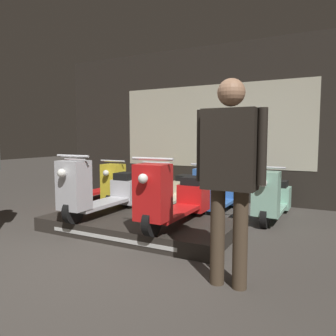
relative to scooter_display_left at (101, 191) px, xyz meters
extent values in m
plane|color=#423D38|center=(0.69, -1.33, -0.55)|extent=(30.00, 30.00, 0.00)
cube|color=#28231E|center=(0.69, 2.80, 1.05)|extent=(7.42, 0.08, 3.20)
cube|color=beige|center=(0.69, 2.75, 1.00)|extent=(4.08, 0.01, 1.70)
cube|color=#2D2823|center=(0.60, 0.04, -0.45)|extent=(2.65, 1.27, 0.19)
cube|color=silver|center=(0.60, -0.60, -0.46)|extent=(1.86, 0.01, 0.05)
cylinder|color=black|center=(0.00, -0.58, -0.19)|extent=(0.09, 0.33, 0.33)
cylinder|color=black|center=(0.00, 0.66, -0.19)|extent=(0.09, 0.33, 0.33)
cube|color=#BCBCC1|center=(0.00, 0.04, -0.20)|extent=(0.35, 1.14, 0.05)
cube|color=#BCBCC1|center=(0.00, -0.55, 0.15)|extent=(0.37, 0.30, 0.65)
cube|color=#BCBCC1|center=(0.00, 0.64, -0.10)|extent=(0.39, 0.35, 0.38)
cube|color=black|center=(0.00, 0.63, 0.15)|extent=(0.28, 0.32, 0.11)
cylinder|color=silver|center=(0.00, -0.56, 0.54)|extent=(0.53, 0.03, 0.03)
sphere|color=white|center=(0.00, -0.76, 0.33)|extent=(0.11, 0.11, 0.11)
cylinder|color=black|center=(1.19, -0.58, -0.19)|extent=(0.09, 0.33, 0.33)
cylinder|color=black|center=(1.19, 0.66, -0.19)|extent=(0.09, 0.33, 0.33)
cube|color=red|center=(1.19, 0.04, -0.20)|extent=(0.35, 1.14, 0.05)
cube|color=red|center=(1.19, -0.55, 0.15)|extent=(0.37, 0.30, 0.65)
cube|color=red|center=(1.19, 0.64, -0.10)|extent=(0.39, 0.35, 0.38)
cube|color=black|center=(1.19, 0.63, 0.15)|extent=(0.28, 0.32, 0.11)
cylinder|color=silver|center=(1.19, -0.56, 0.54)|extent=(0.53, 0.03, 0.03)
sphere|color=white|center=(1.19, -0.76, 0.33)|extent=(0.11, 0.11, 0.11)
cylinder|color=black|center=(-1.52, 1.07, -0.38)|extent=(0.09, 0.33, 0.33)
cylinder|color=black|center=(-1.52, 2.31, -0.38)|extent=(0.09, 0.33, 0.33)
cube|color=red|center=(-1.52, 1.69, -0.39)|extent=(0.35, 1.14, 0.05)
cube|color=red|center=(-1.52, 1.09, -0.04)|extent=(0.37, 0.30, 0.65)
cube|color=red|center=(-1.52, 2.28, -0.29)|extent=(0.39, 0.35, 0.38)
cube|color=black|center=(-1.52, 2.27, -0.05)|extent=(0.28, 0.32, 0.11)
cylinder|color=silver|center=(-1.52, 1.08, 0.34)|extent=(0.53, 0.03, 0.03)
sphere|color=white|center=(-1.52, 0.88, 0.14)|extent=(0.11, 0.11, 0.11)
cylinder|color=black|center=(-0.61, 1.07, -0.38)|extent=(0.09, 0.33, 0.33)
cylinder|color=black|center=(-0.61, 2.31, -0.38)|extent=(0.09, 0.33, 0.33)
cube|color=yellow|center=(-0.61, 1.69, -0.39)|extent=(0.35, 1.14, 0.05)
cube|color=yellow|center=(-0.61, 1.09, -0.04)|extent=(0.37, 0.30, 0.65)
cube|color=yellow|center=(-0.61, 2.28, -0.29)|extent=(0.39, 0.35, 0.38)
cube|color=black|center=(-0.61, 2.27, -0.05)|extent=(0.28, 0.32, 0.11)
cylinder|color=silver|center=(-0.61, 1.08, 0.34)|extent=(0.53, 0.03, 0.03)
sphere|color=white|center=(-0.61, 0.88, 0.14)|extent=(0.11, 0.11, 0.11)
cylinder|color=black|center=(0.31, 1.07, -0.38)|extent=(0.09, 0.33, 0.33)
cylinder|color=black|center=(0.31, 2.31, -0.38)|extent=(0.09, 0.33, 0.33)
cube|color=beige|center=(0.31, 1.69, -0.39)|extent=(0.35, 1.14, 0.05)
cube|color=beige|center=(0.31, 1.09, -0.04)|extent=(0.37, 0.30, 0.65)
cube|color=beige|center=(0.31, 2.28, -0.29)|extent=(0.39, 0.35, 0.38)
cube|color=black|center=(0.31, 2.27, -0.05)|extent=(0.28, 0.32, 0.11)
cylinder|color=silver|center=(0.31, 1.08, 0.34)|extent=(0.53, 0.03, 0.03)
sphere|color=white|center=(0.31, 0.88, 0.14)|extent=(0.11, 0.11, 0.11)
cylinder|color=black|center=(1.23, 1.07, -0.38)|extent=(0.09, 0.33, 0.33)
cylinder|color=black|center=(1.23, 2.31, -0.38)|extent=(0.09, 0.33, 0.33)
cube|color=#386BBC|center=(1.23, 1.69, -0.39)|extent=(0.35, 1.14, 0.05)
cube|color=#386BBC|center=(1.23, 1.09, -0.04)|extent=(0.37, 0.30, 0.65)
cube|color=#386BBC|center=(1.23, 2.28, -0.29)|extent=(0.39, 0.35, 0.38)
cube|color=black|center=(1.23, 2.27, -0.05)|extent=(0.28, 0.32, 0.11)
cylinder|color=silver|center=(1.23, 1.08, 0.34)|extent=(0.53, 0.03, 0.03)
sphere|color=white|center=(1.23, 0.88, 0.14)|extent=(0.11, 0.11, 0.11)
cylinder|color=black|center=(2.14, 1.07, -0.38)|extent=(0.09, 0.33, 0.33)
cylinder|color=black|center=(2.14, 2.31, -0.38)|extent=(0.09, 0.33, 0.33)
cube|color=#8EC6AD|center=(2.14, 1.69, -0.39)|extent=(0.35, 1.14, 0.05)
cube|color=#8EC6AD|center=(2.14, 1.09, -0.04)|extent=(0.37, 0.30, 0.65)
cube|color=#8EC6AD|center=(2.14, 2.28, -0.29)|extent=(0.39, 0.35, 0.38)
cube|color=black|center=(2.14, 2.27, -0.05)|extent=(0.28, 0.32, 0.11)
cylinder|color=silver|center=(2.14, 1.08, 0.34)|extent=(0.53, 0.03, 0.03)
sphere|color=white|center=(2.14, 0.88, 0.14)|extent=(0.11, 0.11, 0.11)
cylinder|color=#473828|center=(2.12, -1.00, -0.11)|extent=(0.13, 0.13, 0.88)
cylinder|color=#473828|center=(2.33, -1.00, -0.11)|extent=(0.13, 0.13, 0.88)
cube|color=black|center=(2.23, -1.00, 0.67)|extent=(0.46, 0.26, 0.69)
cylinder|color=black|center=(1.96, -1.00, 0.70)|extent=(0.08, 0.08, 0.64)
cylinder|color=black|center=(2.50, -1.00, 0.70)|extent=(0.08, 0.08, 0.64)
sphere|color=#A87A5B|center=(2.23, -1.00, 1.16)|extent=(0.24, 0.24, 0.24)
camera|label=1|loc=(3.05, -3.75, 0.78)|focal=35.00mm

